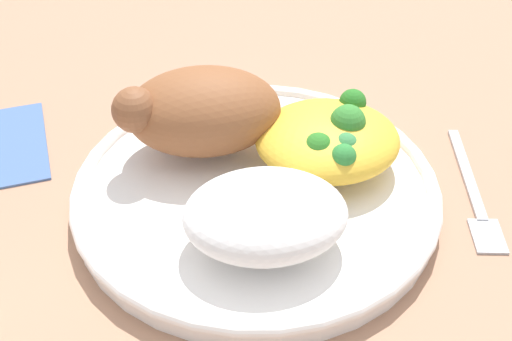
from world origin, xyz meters
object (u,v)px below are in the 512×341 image
plate (256,192)px  roasted_chicken (200,111)px  fork (474,193)px  rice_pile (269,215)px  mac_cheese_with_broccoli (330,138)px

plate → roasted_chicken: 0.07m
plate → roasted_chicken: (0.04, -0.05, 0.04)m
roasted_chicken → fork: 0.22m
plate → rice_pile: size_ratio=2.51×
plate → rice_pile: rice_pile is taller
roasted_chicken → mac_cheese_with_broccoli: roasted_chicken is taller
rice_pile → mac_cheese_with_broccoli: mac_cheese_with_broccoli is taller
plate → rice_pile: bearing=92.5°
rice_pile → fork: bearing=-162.8°
mac_cheese_with_broccoli → roasted_chicken: bearing=-16.1°
mac_cheese_with_broccoli → fork: bearing=165.2°
roasted_chicken → fork: roasted_chicken is taller
roasted_chicken → rice_pile: (-0.04, 0.11, -0.01)m
rice_pile → fork: size_ratio=0.75×
mac_cheese_with_broccoli → fork: 0.12m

